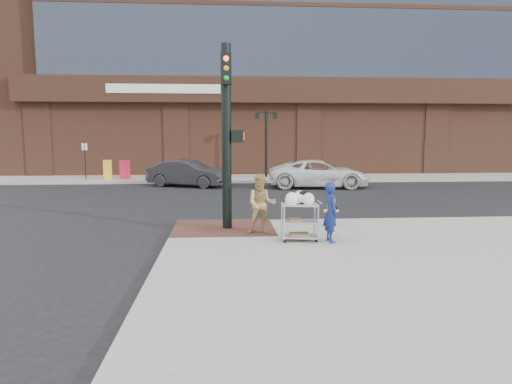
{
  "coord_description": "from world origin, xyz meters",
  "views": [
    {
      "loc": [
        -0.59,
        -11.72,
        2.75
      ],
      "look_at": [
        0.25,
        0.11,
        1.25
      ],
      "focal_mm": 32.0,
      "sensor_mm": 36.0,
      "label": 1
    }
  ],
  "objects": [
    {
      "name": "pedestrian_tan",
      "position": [
        0.39,
        0.02,
        0.94
      ],
      "size": [
        0.8,
        0.63,
        1.58
      ],
      "primitive_type": "imported",
      "rotation": [
        0.0,
        0.0,
        -0.05
      ],
      "color": "tan",
      "rests_on": "sidewalk_near"
    },
    {
      "name": "bank_building",
      "position": [
        5.0,
        31.0,
        14.15
      ],
      "size": [
        42.0,
        26.0,
        28.0
      ],
      "primitive_type": "cube",
      "color": "brown",
      "rests_on": "sidewalk_far"
    },
    {
      "name": "traffic_signal_pole",
      "position": [
        -0.48,
        0.77,
        2.83
      ],
      "size": [
        0.61,
        0.51,
        5.0
      ],
      "color": "black",
      "rests_on": "sidewalk_near"
    },
    {
      "name": "fire_hydrant",
      "position": [
        2.43,
        0.77,
        0.6
      ],
      "size": [
        0.41,
        0.29,
        0.88
      ],
      "color": "#FFAE15",
      "rests_on": "sidewalk_near"
    },
    {
      "name": "ground",
      "position": [
        0.0,
        0.0,
        0.0
      ],
      "size": [
        220.0,
        220.0,
        0.0
      ],
      "primitive_type": "plane",
      "color": "black",
      "rests_on": "ground"
    },
    {
      "name": "woman_blue",
      "position": [
        2.0,
        -0.99,
        0.88
      ],
      "size": [
        0.4,
        0.56,
        1.46
      ],
      "primitive_type": "imported",
      "rotation": [
        0.0,
        0.0,
        1.67
      ],
      "color": "navy",
      "rests_on": "sidewalk_near"
    },
    {
      "name": "minivan_white",
      "position": [
        4.34,
        11.57,
        0.72
      ],
      "size": [
        5.37,
        2.82,
        1.44
      ],
      "primitive_type": "imported",
      "rotation": [
        0.0,
        0.0,
        1.49
      ],
      "color": "silver",
      "rests_on": "ground"
    },
    {
      "name": "parking_sign",
      "position": [
        -8.5,
        15.0,
        1.25
      ],
      "size": [
        0.05,
        0.05,
        2.2
      ],
      "primitive_type": "cylinder",
      "color": "black",
      "rests_on": "sidewalk_far"
    },
    {
      "name": "lamp_post",
      "position": [
        2.0,
        16.0,
        2.62
      ],
      "size": [
        1.32,
        0.22,
        4.0
      ],
      "color": "black",
      "rests_on": "sidewalk_far"
    },
    {
      "name": "sidewalk_far",
      "position": [
        12.5,
        32.0,
        0.07
      ],
      "size": [
        65.0,
        36.0,
        0.15
      ],
      "primitive_type": "cube",
      "color": "gray",
      "rests_on": "ground"
    },
    {
      "name": "newsbox_yellow",
      "position": [
        -7.35,
        15.35,
        0.71
      ],
      "size": [
        0.54,
        0.51,
        1.11
      ],
      "primitive_type": "cube",
      "rotation": [
        0.0,
        0.0,
        0.2
      ],
      "color": "gold",
      "rests_on": "sidewalk_far"
    },
    {
      "name": "utility_cart",
      "position": [
        1.26,
        -0.84,
        0.71
      ],
      "size": [
        0.95,
        0.62,
        1.23
      ],
      "color": "#959499",
      "rests_on": "sidewalk_near"
    },
    {
      "name": "sedan_dark",
      "position": [
        -2.47,
        12.5,
        0.71
      ],
      "size": [
        4.55,
        3.05,
        1.42
      ],
      "primitive_type": "imported",
      "rotation": [
        0.0,
        0.0,
        1.17
      ],
      "color": "black",
      "rests_on": "ground"
    },
    {
      "name": "brick_curb_ramp",
      "position": [
        -0.6,
        0.9,
        0.16
      ],
      "size": [
        2.8,
        2.4,
        0.01
      ],
      "primitive_type": "cube",
      "color": "#4D2A24",
      "rests_on": "sidewalk_near"
    },
    {
      "name": "newsbox_red",
      "position": [
        -6.38,
        15.41,
        0.7
      ],
      "size": [
        0.57,
        0.54,
        1.09
      ],
      "primitive_type": "cube",
      "rotation": [
        0.0,
        0.0,
        -0.34
      ],
      "color": "red",
      "rests_on": "sidewalk_far"
    }
  ]
}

